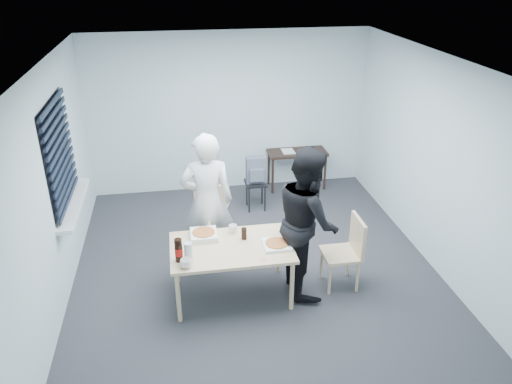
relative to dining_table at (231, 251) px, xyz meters
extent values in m
plane|color=#2A2A2E|center=(0.36, 0.53, -0.60)|extent=(5.00, 5.00, 0.00)
plane|color=white|center=(0.36, 0.53, 2.00)|extent=(5.00, 5.00, 0.00)
plane|color=silver|center=(0.36, 3.03, 0.70)|extent=(4.50, 0.00, 4.50)
plane|color=silver|center=(0.36, -1.97, 0.70)|extent=(4.50, 0.00, 4.50)
plane|color=silver|center=(-1.89, 0.53, 0.70)|extent=(0.00, 5.00, 5.00)
plane|color=silver|center=(2.61, 0.53, 0.70)|extent=(0.00, 5.00, 5.00)
plane|color=black|center=(-1.88, 0.93, 0.95)|extent=(0.00, 1.30, 1.30)
cube|color=black|center=(-1.85, 0.93, 0.95)|extent=(0.04, 1.30, 1.25)
cube|color=silver|center=(-1.80, 0.93, 0.28)|extent=(0.18, 1.42, 0.05)
cube|color=beige|center=(0.00, 0.00, 0.04)|extent=(1.37, 0.87, 0.04)
cylinder|color=beige|center=(-0.62, -0.37, -0.29)|extent=(0.05, 0.05, 0.63)
cylinder|color=beige|center=(-0.62, 0.37, -0.29)|extent=(0.05, 0.05, 0.63)
cylinder|color=beige|center=(0.62, -0.37, -0.29)|extent=(0.05, 0.05, 0.63)
cylinder|color=beige|center=(0.62, 0.37, -0.29)|extent=(0.05, 0.05, 0.63)
cube|color=beige|center=(-0.14, 0.97, -0.17)|extent=(0.42, 0.42, 0.04)
cube|color=beige|center=(-0.14, 1.16, 0.07)|extent=(0.42, 0.04, 0.44)
cylinder|color=beige|center=(-0.31, 0.80, -0.40)|extent=(0.03, 0.03, 0.41)
cylinder|color=beige|center=(-0.31, 1.14, -0.40)|extent=(0.03, 0.03, 0.41)
cylinder|color=beige|center=(0.03, 0.80, -0.40)|extent=(0.03, 0.03, 0.41)
cylinder|color=beige|center=(0.03, 1.14, -0.40)|extent=(0.03, 0.03, 0.41)
cube|color=beige|center=(1.29, -0.02, -0.17)|extent=(0.42, 0.42, 0.04)
cube|color=beige|center=(1.48, -0.02, 0.07)|extent=(0.04, 0.42, 0.44)
cylinder|color=beige|center=(1.12, -0.19, -0.40)|extent=(0.03, 0.03, 0.41)
cylinder|color=beige|center=(1.12, 0.15, -0.40)|extent=(0.03, 0.03, 0.41)
cylinder|color=beige|center=(1.46, -0.19, -0.40)|extent=(0.03, 0.03, 0.41)
cylinder|color=beige|center=(1.46, 0.15, -0.40)|extent=(0.03, 0.03, 0.41)
imported|color=silver|center=(-0.20, 0.72, 0.28)|extent=(0.65, 0.42, 1.77)
imported|color=black|center=(0.88, 0.04, 0.28)|extent=(0.47, 0.86, 1.77)
cube|color=#2F1F18|center=(1.46, 2.81, 0.02)|extent=(0.98, 0.43, 0.04)
cylinder|color=#2F1F18|center=(1.01, 2.63, -0.30)|extent=(0.04, 0.04, 0.61)
cylinder|color=#2F1F18|center=(1.01, 2.98, -0.30)|extent=(0.04, 0.04, 0.61)
cylinder|color=#2F1F18|center=(1.91, 2.63, -0.30)|extent=(0.04, 0.04, 0.61)
cylinder|color=#2F1F18|center=(1.91, 2.98, -0.30)|extent=(0.04, 0.04, 0.61)
cube|color=black|center=(0.64, 2.13, -0.17)|extent=(0.33, 0.33, 0.04)
cylinder|color=black|center=(0.52, 2.01, -0.40)|extent=(0.04, 0.04, 0.42)
cylinder|color=black|center=(0.52, 2.26, -0.40)|extent=(0.04, 0.04, 0.42)
cylinder|color=black|center=(0.76, 2.01, -0.40)|extent=(0.04, 0.04, 0.42)
cylinder|color=black|center=(0.76, 2.26, -0.40)|extent=(0.04, 0.04, 0.42)
cube|color=slate|center=(0.64, 2.13, 0.05)|extent=(0.29, 0.16, 0.41)
cube|color=slate|center=(0.64, 2.02, 0.01)|extent=(0.21, 0.06, 0.20)
cube|color=white|center=(-0.29, 0.25, 0.08)|extent=(0.30, 0.30, 0.03)
cube|color=white|center=(-0.29, 0.25, 0.11)|extent=(0.30, 0.30, 0.03)
cylinder|color=#CC7F38|center=(-0.29, 0.25, 0.13)|extent=(0.26, 0.26, 0.01)
cube|color=white|center=(0.51, -0.08, 0.08)|extent=(0.31, 0.31, 0.03)
cylinder|color=#CC7F38|center=(0.51, -0.08, 0.10)|extent=(0.26, 0.26, 0.01)
imported|color=white|center=(-0.52, -0.33, 0.11)|extent=(0.17, 0.17, 0.10)
imported|color=white|center=(0.06, 0.31, 0.11)|extent=(0.10, 0.10, 0.09)
cylinder|color=black|center=(0.17, 0.14, 0.13)|extent=(0.07, 0.07, 0.14)
cylinder|color=black|center=(-0.58, -0.20, 0.19)|extent=(0.08, 0.08, 0.27)
cylinder|color=red|center=(-0.58, -0.20, 0.18)|extent=(0.08, 0.08, 0.09)
cylinder|color=silver|center=(-0.48, -0.20, 0.17)|extent=(0.10, 0.10, 0.21)
torus|color=red|center=(0.30, -0.33, 0.06)|extent=(0.07, 0.07, 0.00)
cube|color=white|center=(1.31, 2.83, 0.05)|extent=(0.28, 0.32, 0.00)
cube|color=black|center=(1.68, 2.82, 0.08)|extent=(0.14, 0.11, 0.06)
camera|label=1|loc=(-0.53, -4.76, 3.03)|focal=35.00mm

